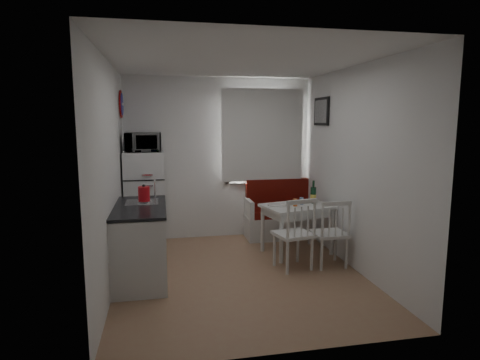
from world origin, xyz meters
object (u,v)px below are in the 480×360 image
(dining_table, at_px, (297,211))
(chair_left, at_px, (296,226))
(kettle, at_px, (144,194))
(bench, at_px, (285,218))
(chair_right, at_px, (333,226))
(wine_bottle, at_px, (313,192))
(microwave, at_px, (143,142))
(fridge, at_px, (145,200))
(kitchen_counter, at_px, (141,242))

(dining_table, xyz_separation_m, chair_left, (-0.25, -0.67, -0.04))
(dining_table, height_order, kettle, kettle)
(bench, relative_size, chair_right, 2.73)
(chair_right, xyz_separation_m, wine_bottle, (0.03, 0.76, 0.32))
(bench, xyz_separation_m, microwave, (-2.24, -0.16, 1.29))
(microwave, xyz_separation_m, wine_bottle, (2.43, -0.58, -0.72))
(dining_table, bearing_deg, chair_right, -82.48)
(bench, distance_m, dining_table, 0.90)
(bench, relative_size, chair_left, 2.52)
(dining_table, relative_size, chair_right, 2.21)
(chair_left, xyz_separation_m, chair_right, (0.50, 0.00, -0.03))
(chair_right, distance_m, wine_bottle, 0.83)
(fridge, bearing_deg, chair_right, -30.11)
(microwave, bearing_deg, chair_left, -35.31)
(chair_right, xyz_separation_m, kettle, (-2.37, 0.31, 0.45))
(kitchen_counter, relative_size, kettle, 5.82)
(bench, distance_m, chair_left, 1.57)
(chair_left, relative_size, fridge, 0.36)
(kettle, xyz_separation_m, wine_bottle, (2.40, 0.46, -0.14))
(kitchen_counter, bearing_deg, microwave, 89.06)
(chair_right, bearing_deg, wine_bottle, 87.07)
(dining_table, height_order, fridge, fridge)
(bench, xyz_separation_m, wine_bottle, (0.19, -0.74, 0.56))
(fridge, distance_m, wine_bottle, 2.51)
(kitchen_counter, relative_size, microwave, 2.57)
(dining_table, relative_size, kettle, 4.73)
(bench, bearing_deg, chair_right, -83.95)
(fridge, xyz_separation_m, wine_bottle, (2.43, -0.63, 0.15))
(chair_right, relative_size, wine_bottle, 1.45)
(fridge, bearing_deg, chair_left, -36.30)
(chair_left, distance_m, microwave, 2.54)
(fridge, height_order, kettle, fridge)
(kitchen_counter, xyz_separation_m, kettle, (0.05, 0.16, 0.56))
(kitchen_counter, relative_size, bench, 1.00)
(dining_table, relative_size, fridge, 0.74)
(bench, bearing_deg, wine_bottle, -75.89)
(dining_table, distance_m, chair_left, 0.71)
(chair_right, height_order, fridge, fridge)
(dining_table, relative_size, chair_left, 2.04)
(dining_table, distance_m, fridge, 2.28)
(kitchen_counter, xyz_separation_m, chair_left, (1.92, -0.15, 0.13))
(chair_left, xyz_separation_m, wine_bottle, (0.53, 0.77, 0.29))
(chair_left, xyz_separation_m, kettle, (-1.87, 0.31, 0.43))
(kitchen_counter, height_order, dining_table, kitchen_counter)
(wine_bottle, bearing_deg, chair_right, -92.02)
(dining_table, xyz_separation_m, chair_right, (0.25, -0.66, -0.07))
(chair_left, height_order, kettle, kettle)
(chair_left, relative_size, kettle, 2.32)
(chair_left, bearing_deg, microwave, 132.25)
(kitchen_counter, xyz_separation_m, fridge, (0.02, 1.24, 0.27))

